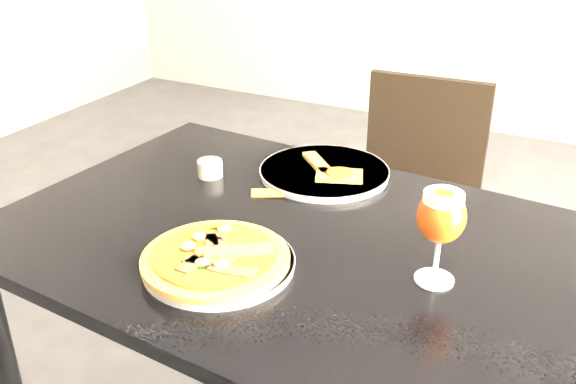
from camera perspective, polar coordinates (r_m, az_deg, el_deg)
The scene contains 9 objects.
dining_table at distance 1.32m, azimuth 0.73°, elevation -7.24°, with size 1.26×0.89×0.75m.
chair_far at distance 2.03m, azimuth 10.91°, elevation -1.26°, with size 0.41×0.41×0.85m.
plate_main at distance 1.18m, azimuth -6.19°, elevation -6.31°, with size 0.28×0.28×0.01m, color silver.
pizza at distance 1.16m, azimuth -6.41°, elevation -5.73°, with size 0.27×0.27×0.03m.
plate_second at distance 1.53m, azimuth 3.25°, elevation 1.79°, with size 0.30×0.30×0.02m, color silver.
crust_scraps at distance 1.50m, azimuth 3.93°, elevation 1.88°, with size 0.19×0.15×0.01m.
loose_crust at distance 1.43m, azimuth -1.03°, elevation -0.07°, with size 0.11×0.03×0.01m, color brown.
sauce_cup at distance 1.52m, azimuth -6.95°, elevation 2.16°, with size 0.06×0.06×0.04m.
beer_glass at distance 1.10m, azimuth 13.48°, elevation -2.19°, with size 0.08×0.08×0.18m.
Camera 1 is at (0.65, -0.84, 1.38)m, focal length 40.00 mm.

